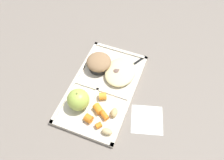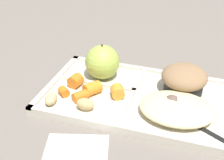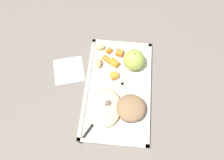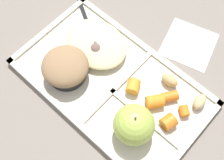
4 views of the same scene
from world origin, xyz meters
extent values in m
plane|color=slate|center=(0.00, 0.00, 0.00)|extent=(6.00, 6.00, 0.00)
cube|color=beige|center=(0.00, 0.00, 0.01)|extent=(0.39, 0.23, 0.01)
cube|color=beige|center=(0.00, -0.11, 0.01)|extent=(0.39, 0.01, 0.01)
cube|color=beige|center=(0.00, 0.11, 0.01)|extent=(0.39, 0.01, 0.01)
cube|color=beige|center=(-0.19, 0.00, 0.01)|extent=(0.01, 0.23, 0.01)
cube|color=beige|center=(-0.02, 0.00, 0.01)|extent=(0.01, 0.21, 0.01)
cube|color=beige|center=(-0.10, 0.01, 0.01)|extent=(0.17, 0.01, 0.01)
sphere|color=#A8C14C|center=(-0.10, 0.05, 0.05)|extent=(0.08, 0.08, 0.08)
cylinder|color=#4C381E|center=(-0.10, 0.05, 0.09)|extent=(0.00, 0.00, 0.01)
cylinder|color=black|center=(0.08, 0.05, 0.02)|extent=(0.08, 0.08, 0.03)
ellipsoid|color=#93704C|center=(0.08, 0.05, 0.05)|extent=(0.09, 0.09, 0.04)
cylinder|color=orange|center=(-0.10, -0.02, 0.03)|extent=(0.04, 0.04, 0.03)
cylinder|color=orange|center=(-0.14, -0.01, 0.03)|extent=(0.03, 0.03, 0.03)
cylinder|color=orange|center=(-0.11, -0.05, 0.02)|extent=(0.03, 0.04, 0.02)
cylinder|color=orange|center=(-0.04, -0.02, 0.03)|extent=(0.04, 0.03, 0.03)
cylinder|color=orange|center=(-0.15, -0.05, 0.02)|extent=(0.03, 0.03, 0.02)
ellipsoid|color=tan|center=(-0.16, -0.08, 0.02)|extent=(0.03, 0.04, 0.02)
ellipsoid|color=tan|center=(-0.09, -0.08, 0.02)|extent=(0.04, 0.02, 0.02)
ellipsoid|color=beige|center=(0.08, -0.04, 0.03)|extent=(0.14, 0.11, 0.03)
sphere|color=brown|center=(0.07, -0.03, 0.03)|extent=(0.03, 0.03, 0.03)
sphere|color=brown|center=(0.08, -0.03, 0.03)|extent=(0.03, 0.03, 0.03)
cube|color=black|center=(0.16, -0.08, 0.01)|extent=(0.09, 0.05, 0.00)
cube|color=black|center=(0.10, -0.05, 0.01)|extent=(0.04, 0.04, 0.00)
cylinder|color=black|center=(0.08, -0.03, 0.01)|extent=(0.02, 0.01, 0.00)
cylinder|color=black|center=(0.07, -0.04, 0.01)|extent=(0.02, 0.01, 0.00)
cylinder|color=black|center=(0.07, -0.04, 0.01)|extent=(0.02, 0.01, 0.00)
cube|color=white|center=(-0.06, -0.19, 0.00)|extent=(0.13, 0.13, 0.00)
camera|label=1|loc=(-0.43, -0.20, 0.75)|focal=37.76mm
camera|label=2|loc=(0.13, -0.56, 0.40)|focal=53.54mm
camera|label=3|loc=(0.32, 0.01, 0.75)|focal=36.35mm
camera|label=4|loc=(-0.17, 0.19, 0.57)|focal=47.98mm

